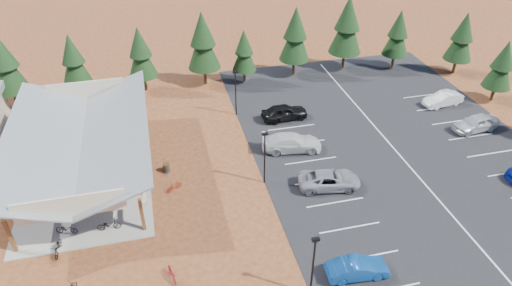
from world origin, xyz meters
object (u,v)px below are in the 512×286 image
(bike_6, at_px, (99,162))
(bike_8, at_px, (58,247))
(bike_3, at_px, (73,134))
(bike_11, at_px, (172,273))
(bike_1, at_px, (69,174))
(car_8, at_px, (476,123))
(car_3, at_px, (292,142))
(bike_2, at_px, (65,168))
(bike_7, at_px, (107,122))
(car_1, at_px, (357,268))
(car_9, at_px, (443,99))
(car_2, at_px, (329,180))
(bike_0, at_px, (66,229))
(lamp_post_0, at_px, (313,263))
(trash_bin_1, at_px, (167,168))
(bike_pavilion, at_px, (80,138))
(trash_bin_0, at_px, (147,173))
(bike_14, at_px, (168,167))
(car_4, at_px, (284,112))
(lamp_post_2, at_px, (236,90))
(bike_4, at_px, (109,225))
(lamp_post_1, at_px, (265,155))
(bike_15, at_px, (174,186))
(bike_5, at_px, (121,181))

(bike_6, distance_m, bike_8, 10.26)
(bike_3, bearing_deg, bike_11, -154.03)
(bike_1, height_order, car_8, car_8)
(bike_1, height_order, car_3, car_3)
(bike_2, relative_size, car_8, 0.39)
(bike_7, distance_m, car_1, 29.60)
(bike_8, xyz_separation_m, car_8, (39.62, 7.27, 0.38))
(car_3, xyz_separation_m, car_9, (19.02, 4.34, -0.08))
(car_2, distance_m, car_8, 18.52)
(bike_0, height_order, car_1, car_1)
(bike_7, distance_m, car_8, 37.84)
(bike_2, bearing_deg, bike_11, -168.21)
(lamp_post_0, height_order, car_8, lamp_post_0)
(car_9, bearing_deg, lamp_post_0, -56.37)
(trash_bin_1, relative_size, bike_1, 0.60)
(bike_pavilion, distance_m, trash_bin_0, 6.40)
(bike_14, xyz_separation_m, car_4, (12.82, 6.09, 0.44))
(bike_0, xyz_separation_m, bike_3, (-0.59, 13.46, 0.10))
(lamp_post_2, bearing_deg, bike_4, -131.29)
(bike_0, bearing_deg, car_3, -54.15)
(lamp_post_0, height_order, bike_3, lamp_post_0)
(bike_7, relative_size, bike_14, 0.89)
(car_3, bearing_deg, car_4, -0.09)
(bike_3, bearing_deg, bike_2, -178.55)
(lamp_post_1, height_order, bike_6, lamp_post_1)
(bike_1, bearing_deg, car_9, -67.49)
(bike_2, height_order, bike_15, bike_2)
(lamp_post_1, relative_size, bike_3, 2.84)
(bike_0, height_order, car_8, car_8)
(bike_8, bearing_deg, car_2, 11.51)
(bike_2, distance_m, bike_3, 5.50)
(bike_5, bearing_deg, lamp_post_2, -35.59)
(bike_11, bearing_deg, trash_bin_1, 73.97)
(bike_pavilion, bearing_deg, trash_bin_1, -11.62)
(bike_8, bearing_deg, bike_4, 27.24)
(trash_bin_1, distance_m, bike_0, 10.00)
(lamp_post_0, bearing_deg, trash_bin_0, 122.94)
(car_9, bearing_deg, bike_3, -101.95)
(car_4, height_order, car_8, car_4)
(bike_11, relative_size, bike_15, 1.12)
(car_3, distance_m, car_4, 5.74)
(car_3, height_order, car_9, car_3)
(bike_14, bearing_deg, car_3, 11.34)
(bike_11, bearing_deg, bike_8, 137.65)
(car_8, bearing_deg, trash_bin_1, -97.49)
(bike_1, height_order, bike_6, bike_6)
(trash_bin_0, bearing_deg, lamp_post_1, -18.07)
(bike_14, relative_size, car_1, 0.38)
(trash_bin_1, distance_m, bike_8, 11.47)
(bike_7, distance_m, car_4, 18.52)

